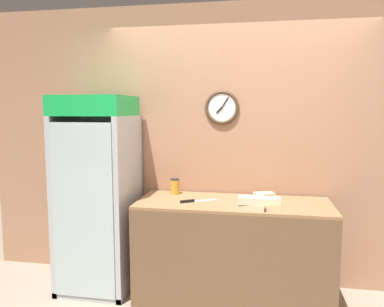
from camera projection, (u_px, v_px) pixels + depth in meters
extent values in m
cube|color=#AD7A5B|center=(237.00, 146.00, 3.63)|extent=(5.20, 0.06, 2.70)
torus|color=#4C3823|center=(222.00, 108.00, 3.57)|extent=(0.33, 0.03, 0.33)
cylinder|color=white|center=(222.00, 108.00, 3.57)|extent=(0.27, 0.01, 0.27)
cube|color=black|center=(219.00, 110.00, 3.57)|extent=(0.06, 0.01, 0.06)
cube|color=black|center=(225.00, 102.00, 3.55)|extent=(0.07, 0.01, 0.10)
cube|color=brown|center=(233.00, 251.00, 3.36)|extent=(1.70, 0.67, 0.86)
cube|color=#8E6642|center=(233.00, 203.00, 3.31)|extent=(1.70, 0.67, 0.02)
cube|color=#B2B7BC|center=(112.00, 195.00, 3.85)|extent=(0.66, 0.04, 1.64)
cube|color=#B2B7BC|center=(69.00, 201.00, 3.60)|extent=(0.05, 0.66, 1.64)
cube|color=#B2B7BC|center=(130.00, 204.00, 3.49)|extent=(0.05, 0.66, 1.64)
cube|color=#B2B7BC|center=(101.00, 282.00, 3.64)|extent=(0.66, 0.66, 0.05)
cube|color=white|center=(111.00, 196.00, 3.82)|extent=(0.56, 0.02, 1.54)
cube|color=silver|center=(82.00, 212.00, 3.22)|extent=(0.56, 0.01, 1.54)
cube|color=green|center=(95.00, 106.00, 3.41)|extent=(0.66, 0.60, 0.18)
cube|color=silver|center=(99.00, 239.00, 3.57)|extent=(0.54, 0.54, 0.01)
cube|color=silver|center=(98.00, 202.00, 3.53)|extent=(0.54, 0.54, 0.01)
cube|color=silver|center=(97.00, 164.00, 3.48)|extent=(0.54, 0.54, 0.01)
cylinder|color=#72337F|center=(74.00, 159.00, 3.26)|extent=(0.06, 0.06, 0.14)
cylinder|color=#72337F|center=(74.00, 148.00, 3.25)|extent=(0.02, 0.02, 0.06)
cylinder|color=#2D6B38|center=(72.00, 198.00, 3.32)|extent=(0.06, 0.06, 0.15)
cylinder|color=#2D6B38|center=(72.00, 186.00, 3.30)|extent=(0.03, 0.03, 0.07)
cylinder|color=#72337F|center=(110.00, 241.00, 3.30)|extent=(0.07, 0.07, 0.16)
cylinder|color=#72337F|center=(109.00, 228.00, 3.29)|extent=(0.03, 0.03, 0.07)
cylinder|color=#72337F|center=(74.00, 239.00, 3.36)|extent=(0.07, 0.07, 0.13)
cylinder|color=#72337F|center=(74.00, 229.00, 3.35)|extent=(0.03, 0.03, 0.06)
cylinder|color=#2D6B38|center=(103.00, 200.00, 3.27)|extent=(0.08, 0.08, 0.15)
cylinder|color=#2D6B38|center=(102.00, 188.00, 3.26)|extent=(0.03, 0.03, 0.06)
cylinder|color=gold|center=(83.00, 201.00, 3.31)|extent=(0.08, 0.08, 0.12)
cylinder|color=gold|center=(83.00, 192.00, 3.30)|extent=(0.03, 0.03, 0.05)
cylinder|color=#2D6B38|center=(84.00, 239.00, 3.34)|extent=(0.07, 0.07, 0.14)
cylinder|color=#2D6B38|center=(84.00, 228.00, 3.33)|extent=(0.03, 0.03, 0.06)
cylinder|color=#B2BCCC|center=(105.00, 159.00, 3.22)|extent=(0.08, 0.08, 0.15)
cylinder|color=#B2BCCC|center=(105.00, 147.00, 3.21)|extent=(0.03, 0.03, 0.06)
cylinder|color=#5B2D19|center=(65.00, 157.00, 3.29)|extent=(0.08, 0.08, 0.16)
cylinder|color=#5B2D19|center=(65.00, 145.00, 3.28)|extent=(0.03, 0.03, 0.07)
cube|color=beige|center=(251.00, 207.00, 3.03)|extent=(0.21, 0.12, 0.06)
cube|color=beige|center=(251.00, 200.00, 3.02)|extent=(0.21, 0.12, 0.06)
cube|color=beige|center=(269.00, 201.00, 3.25)|extent=(0.19, 0.13, 0.05)
cube|color=beige|center=(264.00, 196.00, 3.42)|extent=(0.21, 0.17, 0.05)
cube|color=silver|center=(205.00, 200.00, 3.35)|extent=(0.20, 0.15, 0.00)
cube|color=black|center=(187.00, 201.00, 3.28)|extent=(0.12, 0.09, 0.02)
cylinder|color=gold|center=(175.00, 187.00, 3.61)|extent=(0.09, 0.09, 0.14)
cylinder|color=#262628|center=(175.00, 179.00, 3.60)|extent=(0.08, 0.08, 0.01)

